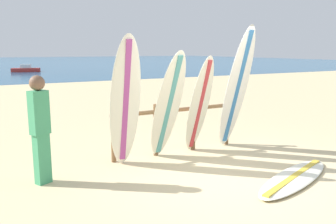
{
  "coord_description": "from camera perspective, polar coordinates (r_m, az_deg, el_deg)",
  "views": [
    {
      "loc": [
        -3.45,
        -4.34,
        2.07
      ],
      "look_at": [
        -0.13,
        1.87,
        0.79
      ],
      "focal_mm": 36.74,
      "sensor_mm": 36.0,
      "label": 1
    }
  ],
  "objects": [
    {
      "name": "surfboard_leaning_center_left",
      "position": [
        6.81,
        5.23,
        1.13
      ],
      "size": [
        0.52,
        0.72,
        1.97
      ],
      "color": "silver",
      "rests_on": "ground"
    },
    {
      "name": "surfboard_lying_on_sand",
      "position": [
        6.0,
        20.24,
        -10.19
      ],
      "size": [
        2.31,
        1.3,
        0.08
      ],
      "color": "silver",
      "rests_on": "ground"
    },
    {
      "name": "small_boat_offshore",
      "position": [
        35.01,
        -22.53,
        6.57
      ],
      "size": [
        2.63,
        1.49,
        0.71
      ],
      "color": "#B22D28",
      "rests_on": "ocean_water"
    },
    {
      "name": "surfboard_leaning_left",
      "position": [
        6.32,
        -0.01,
        0.92
      ],
      "size": [
        0.63,
        0.92,
        2.08
      ],
      "color": "white",
      "rests_on": "ground"
    },
    {
      "name": "surfboard_rack",
      "position": [
        6.92,
        1.17,
        -1.62
      ],
      "size": [
        2.71,
        0.09,
        1.03
      ],
      "color": "brown",
      "rests_on": "ground"
    },
    {
      "name": "beachgoer_standing",
      "position": [
        5.6,
        -20.48,
        -2.07
      ],
      "size": [
        0.32,
        0.28,
        1.69
      ],
      "color": "#3F9966",
      "rests_on": "ground"
    },
    {
      "name": "ocean_water",
      "position": [
        62.47,
        -25.14,
        7.46
      ],
      "size": [
        120.0,
        80.0,
        0.01
      ],
      "primitive_type": "cube",
      "color": "#1E5984",
      "rests_on": "ground"
    },
    {
      "name": "ground_plane",
      "position": [
        5.91,
        9.87,
        -10.33
      ],
      "size": [
        120.0,
        120.0,
        0.0
      ],
      "primitive_type": "plane",
      "color": "#D3BC8C"
    },
    {
      "name": "surfboard_leaning_far_left",
      "position": [
        5.95,
        -7.13,
        1.53
      ],
      "size": [
        0.57,
        0.63,
        2.34
      ],
      "color": "white",
      "rests_on": "ground"
    },
    {
      "name": "surfboard_leaning_center",
      "position": [
        7.13,
        11.28,
        3.72
      ],
      "size": [
        0.54,
        0.92,
        2.55
      ],
      "color": "white",
      "rests_on": "ground"
    }
  ]
}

